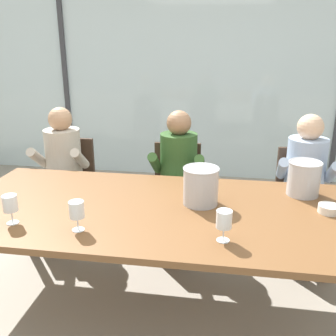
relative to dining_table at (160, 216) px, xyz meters
The scene contains 17 objects.
ground 1.22m from the dining_table, 90.00° to the left, with size 14.00×14.00×0.00m, color #9E9384.
window_glass_panel 2.82m from the dining_table, 90.00° to the left, with size 7.84×0.03×2.60m, color silver.
window_mullion_left 3.31m from the dining_table, 122.85° to the left, with size 0.06×0.06×2.60m, color #38383D.
hillside_vineyard 5.98m from the dining_table, 90.00° to the left, with size 13.84×2.40×1.59m, color #386633.
dining_table is the anchor object (origin of this frame).
chair_near_curtain 1.47m from the dining_table, 136.01° to the left, with size 0.44×0.44×0.89m.
chair_left_of_center 1.00m from the dining_table, 91.33° to the left, with size 0.46×0.46×0.89m.
chair_center 1.48m from the dining_table, 43.11° to the left, with size 0.50×0.50×0.89m.
person_beige_jumper 1.37m from the dining_table, 140.46° to the left, with size 0.49×0.63×1.21m.
person_olive_shirt 0.87m from the dining_table, 89.64° to the left, with size 0.46×0.61×1.21m.
person_pale_blue_shirt 1.37m from the dining_table, 39.48° to the left, with size 0.49×0.63×1.21m.
ice_bucket_primary 1.02m from the dining_table, 21.52° to the left, with size 0.22×0.22×0.24m.
ice_bucket_secondary 0.33m from the dining_table, 23.28° to the left, with size 0.23×0.23×0.25m.
tasting_bowl 1.05m from the dining_table, ahead, with size 0.13×0.13×0.05m, color silver.
wine_glass_by_left_taster 0.89m from the dining_table, 157.11° to the right, with size 0.08×0.08×0.17m.
wine_glass_near_bucket 0.57m from the dining_table, 137.67° to the right, with size 0.08×0.08×0.17m.
wine_glass_by_right_taster 0.57m from the dining_table, 41.13° to the right, with size 0.08×0.08×0.17m.
Camera 1 is at (0.39, -2.14, 1.76)m, focal length 40.12 mm.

